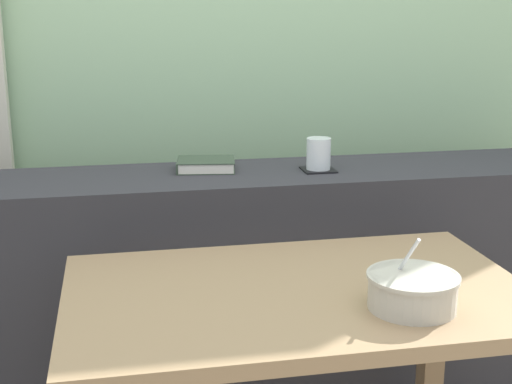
{
  "coord_description": "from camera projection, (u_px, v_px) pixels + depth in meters",
  "views": [
    {
      "loc": [
        -0.35,
        -1.57,
        1.33
      ],
      "look_at": [
        0.06,
        0.46,
        0.79
      ],
      "focal_mm": 50.16,
      "sensor_mm": 36.0,
      "label": 1
    }
  ],
  "objects": [
    {
      "name": "dark_console_ledge",
      "position": [
        233.0,
        298.0,
        2.31
      ],
      "size": [
        2.8,
        0.39,
        0.84
      ],
      "primitive_type": "cube",
      "color": "#2D2D33",
      "rests_on": "ground"
    },
    {
      "name": "juice_glass",
      "position": [
        319.0,
        155.0,
        2.22
      ],
      "size": [
        0.08,
        0.08,
        0.1
      ],
      "color": "white",
      "rests_on": "coaster_square"
    },
    {
      "name": "breakfast_table",
      "position": [
        297.0,
        336.0,
        1.66
      ],
      "size": [
        1.05,
        0.66,
        0.71
      ],
      "color": "#826849",
      "rests_on": "ground"
    },
    {
      "name": "coaster_square",
      "position": [
        318.0,
        170.0,
        2.24
      ],
      "size": [
        0.1,
        0.1,
        0.0
      ],
      "primitive_type": "cube",
      "color": "black",
      "rests_on": "dark_console_ledge"
    },
    {
      "name": "closed_book",
      "position": [
        205.0,
        165.0,
        2.24
      ],
      "size": [
        0.2,
        0.16,
        0.03
      ],
      "color": "#334233",
      "rests_on": "dark_console_ledge"
    },
    {
      "name": "soup_bowl",
      "position": [
        412.0,
        292.0,
        1.51
      ],
      "size": [
        0.2,
        0.2,
        0.16
      ],
      "color": "#BCB7A8",
      "rests_on": "breakfast_table"
    }
  ]
}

